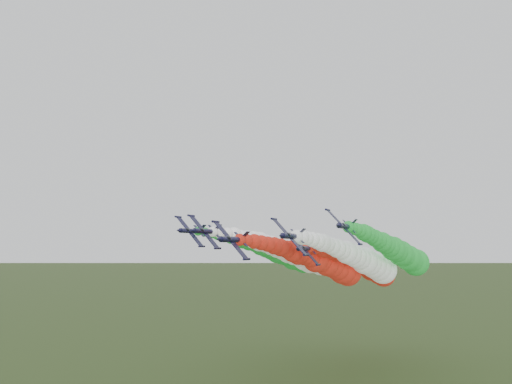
# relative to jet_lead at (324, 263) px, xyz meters

# --- Properties ---
(jet_lead) EXTENTS (14.23, 73.00, 16.56)m
(jet_lead) POSITION_rel_jet_lead_xyz_m (0.00, 0.00, 0.00)
(jet_lead) COLOR black
(jet_lead) RESTS_ON ground
(jet_inner_left) EXTENTS (13.74, 72.51, 16.06)m
(jet_inner_left) POSITION_rel_jet_lead_xyz_m (-10.91, 7.74, 2.12)
(jet_inner_left) COLOR black
(jet_inner_left) RESTS_ON ground
(jet_inner_right) EXTENTS (14.53, 73.30, 16.86)m
(jet_inner_right) POSITION_rel_jet_lead_xyz_m (8.94, 8.43, 0.52)
(jet_inner_right) COLOR black
(jet_inner_right) RESTS_ON ground
(jet_outer_left) EXTENTS (13.97, 72.74, 16.30)m
(jet_outer_left) POSITION_rel_jet_lead_xyz_m (-19.35, 17.31, 2.29)
(jet_outer_left) COLOR black
(jet_outer_left) RESTS_ON ground
(jet_outer_right) EXTENTS (14.39, 73.16, 16.71)m
(jet_outer_right) POSITION_rel_jet_lead_xyz_m (17.51, 15.02, 2.73)
(jet_outer_right) COLOR black
(jet_outer_right) RESTS_ON ground
(jet_trail) EXTENTS (14.23, 73.00, 16.55)m
(jet_trail) POSITION_rel_jet_lead_xyz_m (6.12, 24.38, -1.75)
(jet_trail) COLOR black
(jet_trail) RESTS_ON ground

